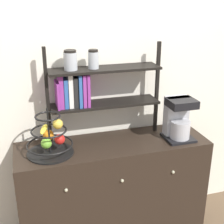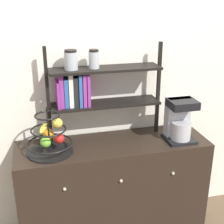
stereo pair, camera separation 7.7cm
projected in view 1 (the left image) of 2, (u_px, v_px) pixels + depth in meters
The scene contains 5 objects.
wall_back at pixel (103, 73), 2.36m from camera, with size 7.00×0.05×2.60m, color silver.
sideboard at pixel (113, 191), 2.44m from camera, with size 1.42×0.45×0.83m.
coffee_maker at pixel (178, 119), 2.33m from camera, with size 0.21×0.21×0.32m.
fruit_stand at pixel (50, 139), 2.11m from camera, with size 0.32×0.32×0.33m.
shelf_hutch at pixel (88, 85), 2.22m from camera, with size 0.85×0.20×0.71m.
Camera 1 is at (-0.59, -1.75, 1.87)m, focal length 50.00 mm.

